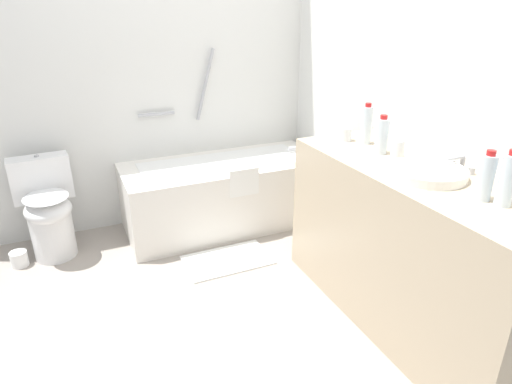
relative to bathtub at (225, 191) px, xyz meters
name	(u,v)px	position (x,y,z in m)	size (l,w,h in m)	color
ground_plane	(194,312)	(-0.56, -0.98, -0.28)	(3.76, 3.76, 0.00)	#9E9389
wall_back_tiled	(130,56)	(-0.56, 0.38, 1.01)	(3.16, 0.10, 2.58)	silver
wall_right_mirror	(418,68)	(0.87, -0.98, 1.01)	(0.10, 3.04, 2.58)	silver
bathtub	(225,191)	(0.00, 0.00, 0.00)	(1.54, 0.67, 1.33)	white
toilet	(48,210)	(-1.27, 0.05, 0.06)	(0.40, 0.49, 0.69)	white
vanity_counter	(413,248)	(0.52, -1.49, 0.15)	(0.60, 1.54, 0.87)	tan
sink_basin	(428,172)	(0.47, -1.56, 0.61)	(0.36, 0.36, 0.04)	white
sink_faucet	(460,164)	(0.67, -1.56, 0.63)	(0.13, 0.15, 0.08)	#B0B0B5
water_bottle_0	(382,136)	(0.50, -1.17, 0.69)	(0.07, 0.07, 0.21)	silver
water_bottle_1	(486,177)	(0.48, -1.86, 0.69)	(0.07, 0.07, 0.22)	silver
water_bottle_3	(366,125)	(0.54, -0.98, 0.70)	(0.06, 0.06, 0.24)	silver
water_bottle_4	(508,180)	(0.50, -1.93, 0.70)	(0.07, 0.07, 0.24)	silver
drinking_glass_1	(398,149)	(0.53, -1.27, 0.64)	(0.07, 0.07, 0.10)	white
drinking_glass_2	(345,134)	(0.47, -0.88, 0.63)	(0.08, 0.08, 0.08)	white
bath_mat	(227,260)	(-0.19, -0.55, -0.27)	(0.58, 0.35, 0.01)	white
toilet_paper_roll	(19,259)	(-1.50, -0.03, -0.23)	(0.11, 0.11, 0.11)	white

